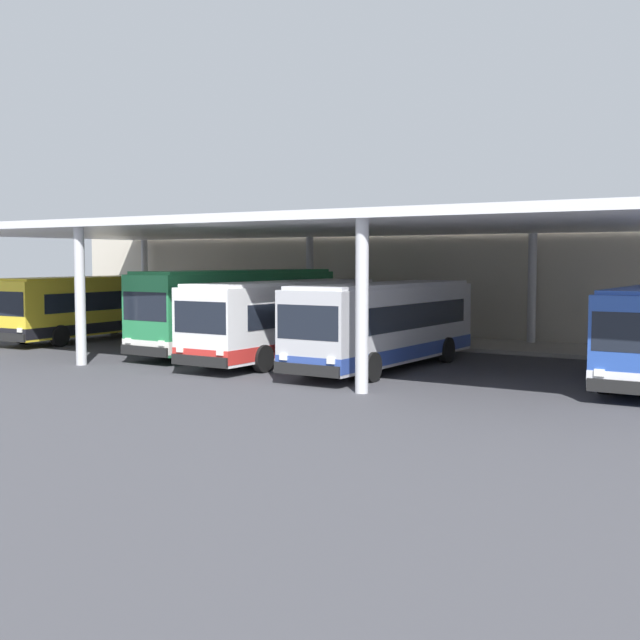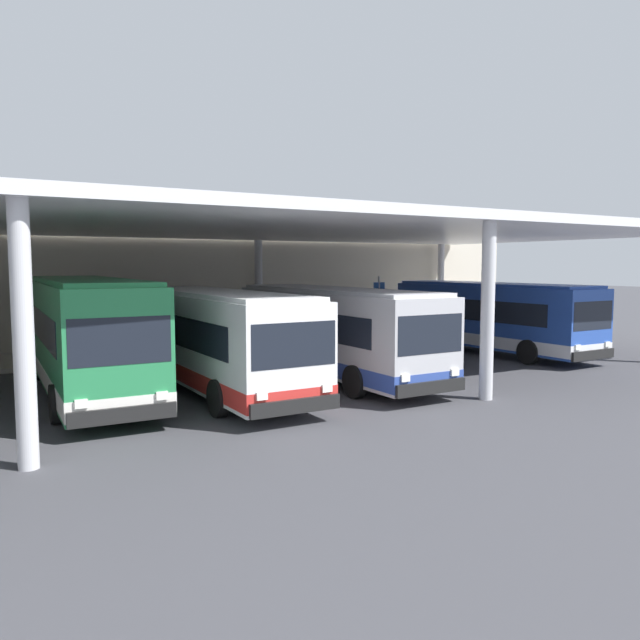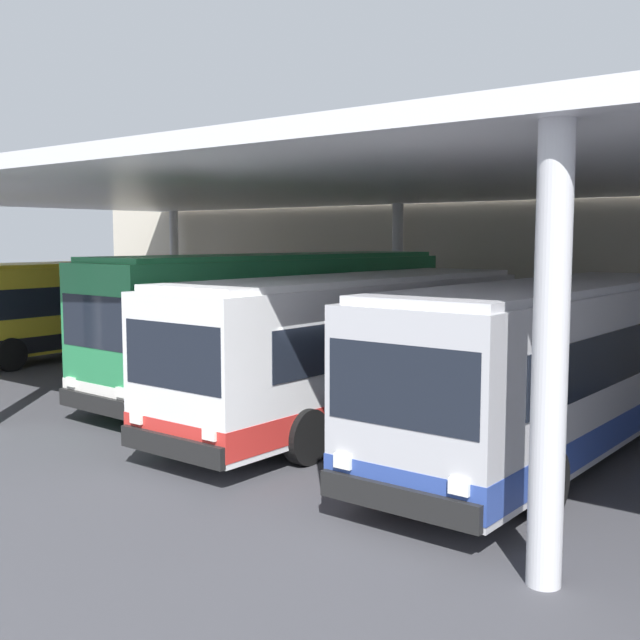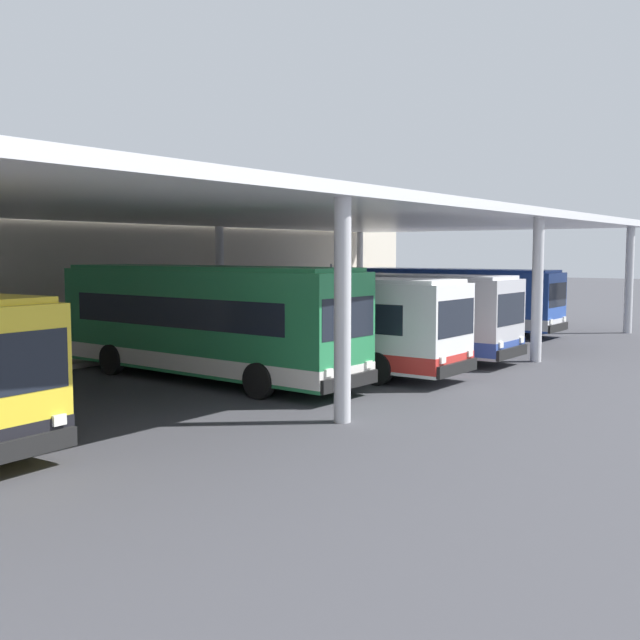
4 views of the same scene
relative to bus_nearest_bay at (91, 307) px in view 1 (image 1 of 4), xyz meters
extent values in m
plane|color=#3D3D42|center=(13.60, -4.68, -1.66)|extent=(200.00, 200.00, 0.00)
cube|color=#A39E93|center=(13.60, 7.07, -1.57)|extent=(42.00, 4.50, 0.18)
cube|color=beige|center=(13.60, 10.32, 1.73)|extent=(48.00, 1.60, 6.76)
cube|color=silver|center=(13.60, 0.82, 3.74)|extent=(40.00, 17.00, 0.30)
cylinder|color=silver|center=(-4.90, 8.82, 0.97)|extent=(0.40, 0.40, 5.25)
cylinder|color=silver|center=(7.43, -7.18, 0.97)|extent=(0.40, 0.40, 5.25)
cylinder|color=silver|center=(7.43, 8.82, 0.97)|extent=(0.40, 0.40, 5.25)
cylinder|color=silver|center=(19.77, -7.18, 0.97)|extent=(0.40, 0.40, 5.25)
cylinder|color=silver|center=(19.77, 8.82, 0.97)|extent=(0.40, 0.40, 5.25)
cube|color=yellow|center=(0.00, 0.00, 0.04)|extent=(3.07, 10.52, 2.70)
cube|color=black|center=(0.00, 0.00, -0.96)|extent=(3.09, 10.54, 0.50)
cube|color=black|center=(-0.01, 0.15, 0.34)|extent=(3.01, 8.66, 0.90)
cube|color=black|center=(0.29, -5.14, 0.39)|extent=(2.30, 0.25, 1.10)
cube|color=black|center=(0.29, -5.23, -1.11)|extent=(2.46, 0.30, 0.36)
cube|color=yellow|center=(0.00, 0.00, 1.45)|extent=(2.85, 10.10, 0.12)
cube|color=yellow|center=(0.28, -5.11, 1.21)|extent=(1.75, 0.22, 0.28)
cube|color=white|center=(1.19, -5.17, -0.76)|extent=(0.28, 0.10, 0.20)
cylinder|color=black|center=(-1.04, -3.29, -1.16)|extent=(0.33, 1.01, 1.00)
cylinder|color=black|center=(1.40, -3.15, -1.16)|extent=(0.33, 1.01, 1.00)
cylinder|color=black|center=(-1.38, 2.79, -1.16)|extent=(0.33, 1.01, 1.00)
cylinder|color=black|center=(1.06, 2.92, -1.16)|extent=(0.33, 1.01, 1.00)
cube|color=#28844C|center=(9.70, -0.31, 0.24)|extent=(2.82, 11.27, 3.10)
cube|color=white|center=(9.70, -0.31, -0.96)|extent=(2.84, 11.29, 0.50)
cube|color=black|center=(9.70, -0.16, 0.54)|extent=(2.80, 9.25, 0.90)
cube|color=black|center=(9.54, -5.86, 0.59)|extent=(2.30, 0.19, 1.10)
cube|color=black|center=(9.54, -5.95, -1.11)|extent=(2.45, 0.23, 0.36)
cube|color=#2A8B50|center=(9.70, -0.31, 1.85)|extent=(2.61, 10.81, 0.12)
cube|color=yellow|center=(9.54, -5.83, 1.61)|extent=(1.75, 0.17, 0.28)
cube|color=white|center=(8.64, -5.91, -0.76)|extent=(0.28, 0.09, 0.20)
cube|color=white|center=(10.44, -5.96, -0.76)|extent=(0.28, 0.09, 0.20)
cylinder|color=black|center=(8.37, -3.74, -1.16)|extent=(0.31, 1.01, 1.00)
cylinder|color=black|center=(10.82, -3.81, -1.16)|extent=(0.31, 1.01, 1.00)
cylinder|color=black|center=(8.56, 2.81, -1.16)|extent=(0.31, 1.01, 1.00)
cylinder|color=black|center=(11.01, 2.74, -1.16)|extent=(0.31, 1.01, 1.00)
cube|color=white|center=(13.34, -1.95, 0.04)|extent=(2.55, 10.41, 2.70)
cube|color=red|center=(13.34, -1.95, -0.96)|extent=(2.57, 10.43, 0.50)
cube|color=black|center=(13.34, -1.80, 0.34)|extent=(2.58, 8.54, 0.90)
cube|color=black|center=(13.36, -7.10, 0.39)|extent=(2.30, 0.13, 1.10)
cube|color=black|center=(13.36, -7.19, -1.11)|extent=(2.45, 0.17, 0.36)
cube|color=white|center=(13.34, -1.95, 1.45)|extent=(2.35, 9.99, 0.12)
cube|color=yellow|center=(13.36, -7.07, 1.21)|extent=(1.75, 0.13, 0.28)
cube|color=white|center=(12.46, -7.19, -0.76)|extent=(0.28, 0.08, 0.20)
cube|color=white|center=(14.26, -7.18, -0.76)|extent=(0.28, 0.08, 0.20)
cylinder|color=black|center=(12.13, -5.18, -1.16)|extent=(0.28, 1.00, 1.00)
cylinder|color=black|center=(14.58, -5.17, -1.16)|extent=(0.28, 1.00, 1.00)
cylinder|color=black|center=(12.10, 0.90, -1.16)|extent=(0.28, 1.00, 1.00)
cylinder|color=black|center=(14.55, 0.91, -1.16)|extent=(0.28, 1.00, 1.00)
cube|color=#B7B7BC|center=(17.72, -1.86, 0.04)|extent=(2.51, 10.40, 2.70)
cube|color=#2D4799|center=(17.72, -1.86, -0.96)|extent=(2.53, 10.42, 0.50)
cube|color=black|center=(17.72, -1.71, 0.34)|extent=(2.55, 8.53, 0.90)
cube|color=black|center=(17.72, -7.01, 0.39)|extent=(2.30, 0.12, 1.10)
cube|color=black|center=(17.72, -7.10, -1.11)|extent=(2.45, 0.16, 0.36)
cube|color=silver|center=(17.72, -1.86, 1.45)|extent=(2.31, 9.99, 0.12)
cube|color=yellow|center=(17.72, -6.98, 1.21)|extent=(1.75, 0.12, 0.28)
cube|color=white|center=(16.82, -7.09, -0.76)|extent=(0.28, 0.08, 0.20)
cube|color=white|center=(18.62, -7.09, -0.76)|extent=(0.28, 0.08, 0.20)
cylinder|color=black|center=(16.50, -5.08, -1.16)|extent=(0.28, 1.00, 1.00)
cylinder|color=black|center=(18.95, -5.08, -1.16)|extent=(0.28, 1.00, 1.00)
cylinder|color=black|center=(16.50, 1.00, -1.16)|extent=(0.28, 1.00, 1.00)
cylinder|color=black|center=(18.95, 1.00, -1.16)|extent=(0.28, 1.00, 1.00)
cube|color=black|center=(27.23, -5.29, 0.39)|extent=(2.30, 0.14, 1.10)
cube|color=black|center=(27.23, -5.38, -1.11)|extent=(2.45, 0.18, 0.36)
cube|color=yellow|center=(27.23, -5.26, 1.21)|extent=(1.75, 0.14, 0.28)
cube|color=white|center=(26.33, -5.38, -0.76)|extent=(0.28, 0.08, 0.20)
cylinder|color=black|center=(25.98, -3.38, -1.16)|extent=(0.29, 1.00, 1.00)
cube|color=brown|center=(15.29, 7.07, -1.03)|extent=(1.80, 0.44, 0.08)
cube|color=brown|center=(15.29, 7.27, -0.78)|extent=(1.80, 0.06, 0.44)
cube|color=#2D2D33|center=(14.59, 7.07, -1.25)|extent=(0.10, 0.36, 0.45)
cube|color=#2D2D33|center=(15.99, 7.07, -1.25)|extent=(0.10, 0.36, 0.45)
camera|label=1|loc=(31.92, -28.62, 2.39)|focal=46.12mm
camera|label=2|loc=(6.41, -20.21, 2.33)|focal=34.55mm
camera|label=3|loc=(23.10, -15.51, 2.30)|focal=43.77mm
camera|label=4|loc=(-6.90, -17.23, 2.33)|focal=42.35mm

